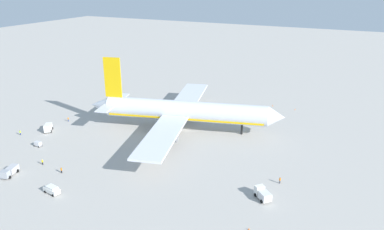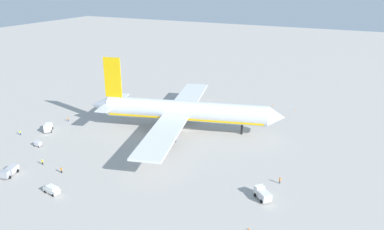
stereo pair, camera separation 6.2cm
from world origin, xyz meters
The scene contains 15 objects.
ground_plane centered at (0.00, 0.00, 0.00)m, with size 600.00×600.00×0.00m, color #ADA8A0.
airliner centered at (-1.15, -0.34, 6.87)m, with size 67.33×73.49×24.50m.
service_truck_1 centered at (-42.10, -21.75, 1.45)m, with size 4.50×5.07×2.76m.
service_truck_2 centered at (36.13, -30.57, 1.40)m, with size 4.97×4.89×2.71m.
service_truck_3 centered at (-28.12, -49.06, 1.27)m, with size 3.63×5.93×2.35m.
service_van centered at (-11.29, -50.76, 1.03)m, with size 4.71×2.57×1.97m.
baggage_cart_0 centered at (-35.86, -32.22, 0.83)m, with size 3.05×1.59×1.53m.
ground_worker_1 centered at (-48.08, -28.40, 0.88)m, with size 0.49×0.49×1.73m.
ground_worker_2 centered at (-42.63, -11.58, 0.85)m, with size 0.51×0.51×1.67m.
ground_worker_3 centered at (-24.95, -40.76, 0.84)m, with size 0.44×0.44×1.66m.
ground_worker_4 centered at (38.16, -21.60, 0.92)m, with size 0.53×0.53×1.79m.
ground_worker_5 centered at (-16.59, -42.05, 0.86)m, with size 0.56×0.56×1.69m.
traffic_cone_0 centered at (30.03, 37.76, 0.28)m, with size 0.36×0.36×0.55m, color orange.
traffic_cone_1 centered at (36.86, -43.36, 0.28)m, with size 0.36×0.36×0.55m, color orange.
traffic_cone_2 centered at (20.73, 38.46, 0.28)m, with size 0.36×0.36×0.55m, color orange.
Camera 2 is at (54.94, -108.02, 50.28)m, focal length 35.21 mm.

